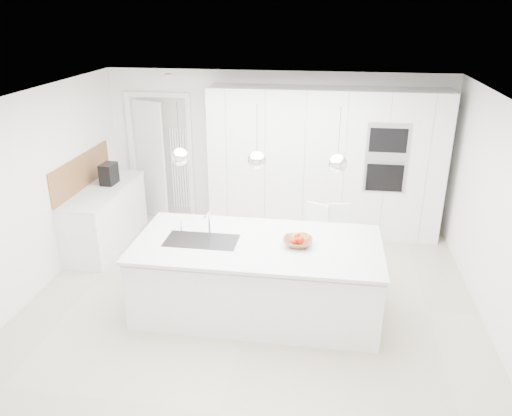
# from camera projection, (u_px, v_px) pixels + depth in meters

# --- Properties ---
(floor) EXTENTS (5.50, 5.50, 0.00)m
(floor) POSITION_uv_depth(u_px,v_px,m) (253.00, 297.00, 6.32)
(floor) COLOR #C1B49D
(floor) RESTS_ON ground
(wall_back) EXTENTS (5.50, 0.00, 5.50)m
(wall_back) POSITION_uv_depth(u_px,v_px,m) (276.00, 149.00, 8.14)
(wall_back) COLOR white
(wall_back) RESTS_ON ground
(wall_left) EXTENTS (0.00, 5.00, 5.00)m
(wall_left) POSITION_uv_depth(u_px,v_px,m) (35.00, 194.00, 6.22)
(wall_left) COLOR white
(wall_left) RESTS_ON ground
(ceiling) EXTENTS (5.50, 5.50, 0.00)m
(ceiling) POSITION_uv_depth(u_px,v_px,m) (252.00, 98.00, 5.38)
(ceiling) COLOR white
(ceiling) RESTS_ON wall_back
(tall_cabinets) EXTENTS (3.60, 0.60, 2.30)m
(tall_cabinets) POSITION_uv_depth(u_px,v_px,m) (324.00, 163.00, 7.79)
(tall_cabinets) COLOR white
(tall_cabinets) RESTS_ON floor
(oven_stack) EXTENTS (0.62, 0.04, 1.05)m
(oven_stack) POSITION_uv_depth(u_px,v_px,m) (386.00, 158.00, 7.31)
(oven_stack) COLOR #A5A5A8
(oven_stack) RESTS_ON tall_cabinets
(doorway_frame) EXTENTS (1.11, 0.08, 2.13)m
(doorway_frame) POSITION_uv_depth(u_px,v_px,m) (161.00, 158.00, 8.46)
(doorway_frame) COLOR white
(doorway_frame) RESTS_ON floor
(hallway_door) EXTENTS (0.76, 0.38, 2.00)m
(hallway_door) POSITION_uv_depth(u_px,v_px,m) (146.00, 159.00, 8.46)
(hallway_door) COLOR white
(hallway_door) RESTS_ON floor
(radiator) EXTENTS (0.32, 0.04, 1.40)m
(radiator) POSITION_uv_depth(u_px,v_px,m) (180.00, 169.00, 8.47)
(radiator) COLOR white
(radiator) RESTS_ON floor
(left_base_cabinets) EXTENTS (0.60, 1.80, 0.86)m
(left_base_cabinets) POSITION_uv_depth(u_px,v_px,m) (106.00, 218.00, 7.59)
(left_base_cabinets) COLOR white
(left_base_cabinets) RESTS_ON floor
(left_worktop) EXTENTS (0.62, 1.82, 0.04)m
(left_worktop) POSITION_uv_depth(u_px,v_px,m) (102.00, 190.00, 7.42)
(left_worktop) COLOR silver
(left_worktop) RESTS_ON left_base_cabinets
(oak_backsplash) EXTENTS (0.02, 1.80, 0.50)m
(oak_backsplash) POSITION_uv_depth(u_px,v_px,m) (82.00, 172.00, 7.36)
(oak_backsplash) COLOR #8F5D32
(oak_backsplash) RESTS_ON wall_left
(island_base) EXTENTS (2.80, 1.20, 0.86)m
(island_base) POSITION_uv_depth(u_px,v_px,m) (257.00, 280.00, 5.87)
(island_base) COLOR white
(island_base) RESTS_ON floor
(island_worktop) EXTENTS (2.84, 1.40, 0.04)m
(island_worktop) POSITION_uv_depth(u_px,v_px,m) (258.00, 244.00, 5.74)
(island_worktop) COLOR silver
(island_worktop) RESTS_ON island_base
(island_sink) EXTENTS (0.84, 0.44, 0.18)m
(island_sink) POSITION_uv_depth(u_px,v_px,m) (202.00, 247.00, 5.81)
(island_sink) COLOR #3F3F42
(island_sink) RESTS_ON island_worktop
(island_tap) EXTENTS (0.02, 0.02, 0.30)m
(island_tap) POSITION_uv_depth(u_px,v_px,m) (209.00, 222.00, 5.90)
(island_tap) COLOR white
(island_tap) RESTS_ON island_worktop
(pendant_left) EXTENTS (0.20, 0.20, 0.20)m
(pendant_left) POSITION_uv_depth(u_px,v_px,m) (180.00, 157.00, 5.43)
(pendant_left) COLOR white
(pendant_left) RESTS_ON ceiling
(pendant_mid) EXTENTS (0.20, 0.20, 0.20)m
(pendant_mid) POSITION_uv_depth(u_px,v_px,m) (257.00, 160.00, 5.31)
(pendant_mid) COLOR white
(pendant_mid) RESTS_ON ceiling
(pendant_right) EXTENTS (0.20, 0.20, 0.20)m
(pendant_right) POSITION_uv_depth(u_px,v_px,m) (338.00, 164.00, 5.20)
(pendant_right) COLOR white
(pendant_right) RESTS_ON ceiling
(fruit_bowl) EXTENTS (0.34, 0.34, 0.08)m
(fruit_bowl) POSITION_uv_depth(u_px,v_px,m) (298.00, 242.00, 5.65)
(fruit_bowl) COLOR #8F5D32
(fruit_bowl) RESTS_ON island_worktop
(espresso_machine) EXTENTS (0.21, 0.31, 0.32)m
(espresso_machine) POSITION_uv_depth(u_px,v_px,m) (109.00, 174.00, 7.56)
(espresso_machine) COLOR black
(espresso_machine) RESTS_ON left_worktop
(bar_stool_left) EXTENTS (0.49, 0.55, 1.01)m
(bar_stool_left) POSITION_uv_depth(u_px,v_px,m) (316.00, 243.00, 6.63)
(bar_stool_left) COLOR white
(bar_stool_left) RESTS_ON floor
(bar_stool_right) EXTENTS (0.37, 0.49, 1.00)m
(bar_stool_right) POSITION_uv_depth(u_px,v_px,m) (337.00, 243.00, 6.63)
(bar_stool_right) COLOR white
(bar_stool_right) RESTS_ON floor
(apple_a) EXTENTS (0.09, 0.09, 0.09)m
(apple_a) POSITION_uv_depth(u_px,v_px,m) (297.00, 237.00, 5.70)
(apple_a) COLOR #B42207
(apple_a) RESTS_ON fruit_bowl
(apple_b) EXTENTS (0.09, 0.09, 0.09)m
(apple_b) POSITION_uv_depth(u_px,v_px,m) (300.00, 240.00, 5.62)
(apple_b) COLOR #B42207
(apple_b) RESTS_ON fruit_bowl
(apple_c) EXTENTS (0.07, 0.07, 0.07)m
(apple_c) POSITION_uv_depth(u_px,v_px,m) (294.00, 241.00, 5.61)
(apple_c) COLOR #B42207
(apple_c) RESTS_ON fruit_bowl
(apple_extra_3) EXTENTS (0.08, 0.08, 0.08)m
(apple_extra_3) POSITION_uv_depth(u_px,v_px,m) (296.00, 239.00, 5.65)
(apple_extra_3) COLOR #B42207
(apple_extra_3) RESTS_ON fruit_bowl
(banana_bunch) EXTENTS (0.22, 0.16, 0.20)m
(banana_bunch) POSITION_uv_depth(u_px,v_px,m) (301.00, 236.00, 5.63)
(banana_bunch) COLOR gold
(banana_bunch) RESTS_ON fruit_bowl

